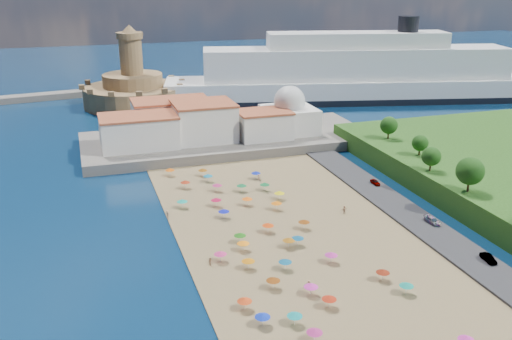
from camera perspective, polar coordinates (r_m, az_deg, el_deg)
name	(u,v)px	position (r m, az deg, el deg)	size (l,w,h in m)	color
ground	(275,250)	(114.10, 1.95, -7.97)	(700.00, 700.00, 0.00)	#071938
terrace	(228,140)	(181.39, -2.85, 3.03)	(90.00, 36.00, 3.00)	#59544C
jetty	(144,120)	(210.84, -11.16, 4.92)	(18.00, 70.00, 2.40)	#59544C
waterfront_buildings	(186,123)	(177.52, -7.01, 4.68)	(57.00, 29.00, 11.00)	silver
domed_building	(289,114)	(183.62, 3.34, 5.64)	(16.00, 16.00, 15.00)	silver
fortress	(133,90)	(238.79, -12.16, 7.87)	(40.00, 40.00, 32.40)	#937349
cruise_ship	(355,76)	(246.11, 9.91, 9.21)	(160.48, 58.76, 34.81)	black
beach_parasols	(290,267)	(103.64, 3.47, -9.66)	(32.60, 117.57, 2.20)	gray
beachgoers	(281,257)	(109.13, 2.53, -8.67)	(40.16, 91.02, 1.89)	tan
parked_cars	(456,237)	(123.20, 19.38, -6.29)	(2.16, 66.53, 1.31)	gray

